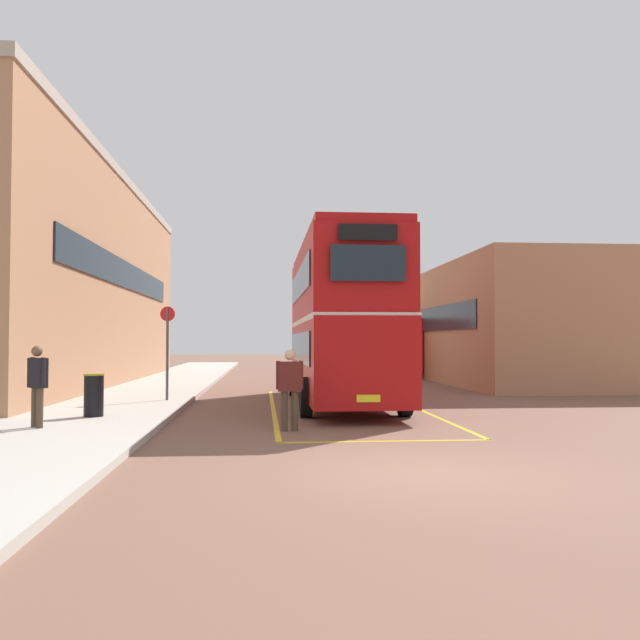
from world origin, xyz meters
name	(u,v)px	position (x,y,z in m)	size (l,w,h in m)	color
ground_plane	(329,394)	(0.00, 14.40, 0.00)	(135.60, 135.60, 0.00)	brown
sidewalk_left	(156,388)	(-6.50, 16.80, 0.07)	(4.00, 57.60, 0.14)	#B2ADA3
brick_building_left	(53,281)	(-11.10, 19.04, 4.40)	(6.13, 25.64, 8.79)	#AD7A56
depot_building_right	(507,325)	(8.79, 20.39, 2.63)	(6.66, 15.35, 5.26)	#AD7A56
double_decker_bus	(340,320)	(-0.07, 10.30, 2.51)	(2.79, 10.53, 4.75)	black
single_deck_bus	(378,345)	(3.95, 27.22, 1.64)	(3.17, 9.22, 3.02)	black
pedestrian_boarding	(290,384)	(-1.78, 4.62, 0.99)	(0.57, 0.25, 1.71)	#473828
pedestrian_waiting_near	(38,380)	(-6.87, 4.50, 1.09)	(0.48, 0.49, 1.65)	#473828
litter_bin	(94,395)	(-6.24, 6.44, 0.64)	(0.47, 0.47, 0.99)	black
bus_stop_sign	(167,344)	(-5.18, 10.64, 1.80)	(0.44, 0.08, 2.77)	#4C4C51
bay_marking_yellow	(349,411)	(-0.06, 8.38, 0.00)	(4.18, 12.52, 0.01)	gold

